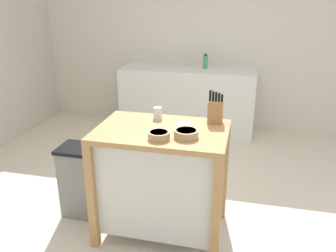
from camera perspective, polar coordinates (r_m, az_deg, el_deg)
The scene contains 12 objects.
ground_plane at distance 3.08m, azimuth 1.27°, elevation -15.24°, with size 6.05×6.05×0.00m, color beige.
wall_back at distance 4.98m, azimuth 7.64°, elevation 14.67°, with size 5.05×0.10×2.60m, color beige.
kitchen_island at distance 2.71m, azimuth -0.99°, elevation -8.24°, with size 0.97×0.65×0.89m.
knife_block at distance 2.66m, azimuth 7.77°, elevation 2.43°, with size 0.11×0.09×0.25m.
bowl_ceramic_wide at distance 2.54m, azimuth 2.83°, elevation -0.03°, with size 0.12×0.12×0.04m.
bowl_stoneware_deep at distance 2.39m, azimuth 2.99°, elevation -1.23°, with size 0.17×0.17×0.05m.
bowl_ceramic_small at distance 2.36m, azimuth -1.50°, elevation -1.50°, with size 0.15×0.15×0.05m.
drinking_cup at distance 2.74m, azimuth -1.71°, elevation 2.14°, with size 0.07×0.07×0.09m.
trash_bin at distance 3.11m, azimuth -13.75°, elevation -8.67°, with size 0.36×0.28×0.63m.
sink_counter at distance 4.85m, azimuth 3.22°, elevation 4.30°, with size 1.81×0.60×0.88m.
sink_faucet at distance 4.86m, azimuth 3.65°, elevation 10.97°, with size 0.02×0.02×0.22m.
bottle_dish_soap at distance 4.75m, azimuth 6.15°, elevation 10.43°, with size 0.06×0.06×0.20m.
Camera 1 is at (0.51, -2.44, 1.81)m, focal length 37.15 mm.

